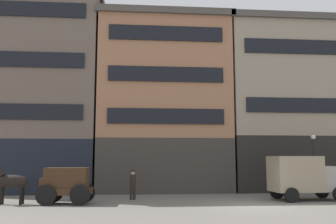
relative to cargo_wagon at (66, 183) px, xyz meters
name	(u,v)px	position (x,y,z in m)	size (l,w,h in m)	color
ground_plane	(253,206)	(9.97, -1.78, -1.15)	(120.00, 120.00, 0.00)	slate
building_far_left	(38,89)	(-3.80, 7.70, 6.66)	(9.77, 5.73, 15.52)	black
building_center_left	(164,103)	(5.97, 7.70, 5.73)	(10.48, 5.73, 13.67)	#38332D
building_center_right	(284,104)	(15.82, 7.70, 5.71)	(9.91, 5.73, 13.62)	black
cargo_wagon	(66,183)	(0.00, 0.00, 0.00)	(2.98, 1.66, 1.98)	#3D2819
draft_horse	(11,181)	(-2.95, 0.00, 0.12)	(2.35, 0.69, 2.30)	black
delivery_truck_far	(304,176)	(13.96, 0.66, 0.28)	(4.45, 2.35, 2.62)	gray
pedestrian_officer	(133,183)	(3.67, 1.85, -0.17)	(0.50, 0.50, 1.79)	black
streetlamp_curbside	(314,156)	(16.14, 3.67, 1.52)	(0.32, 0.32, 4.12)	black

